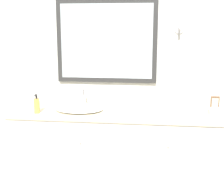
{
  "coord_description": "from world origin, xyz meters",
  "views": [
    {
      "loc": [
        0.2,
        -2.49,
        1.65
      ],
      "look_at": [
        -0.13,
        0.3,
        1.08
      ],
      "focal_mm": 50.0,
      "sensor_mm": 36.0,
      "label": 1
    }
  ],
  "objects_px": {
    "sink_basin": "(80,108)",
    "soap_bottle": "(37,105)",
    "appliance_box": "(196,104)",
    "picture_frame": "(215,103)"
  },
  "relations": [
    {
      "from": "sink_basin",
      "to": "appliance_box",
      "type": "relative_size",
      "value": 2.31
    },
    {
      "from": "appliance_box",
      "to": "picture_frame",
      "type": "bearing_deg",
      "value": 6.21
    },
    {
      "from": "sink_basin",
      "to": "soap_bottle",
      "type": "distance_m",
      "value": 0.39
    },
    {
      "from": "soap_bottle",
      "to": "picture_frame",
      "type": "xyz_separation_m",
      "value": [
        1.62,
        0.29,
        -0.01
      ]
    },
    {
      "from": "appliance_box",
      "to": "picture_frame",
      "type": "height_order",
      "value": "picture_frame"
    },
    {
      "from": "soap_bottle",
      "to": "appliance_box",
      "type": "relative_size",
      "value": 0.9
    },
    {
      "from": "sink_basin",
      "to": "soap_bottle",
      "type": "height_order",
      "value": "soap_bottle"
    },
    {
      "from": "soap_bottle",
      "to": "picture_frame",
      "type": "height_order",
      "value": "soap_bottle"
    },
    {
      "from": "sink_basin",
      "to": "appliance_box",
      "type": "distance_m",
      "value": 1.09
    },
    {
      "from": "picture_frame",
      "to": "appliance_box",
      "type": "bearing_deg",
      "value": -173.79
    }
  ]
}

